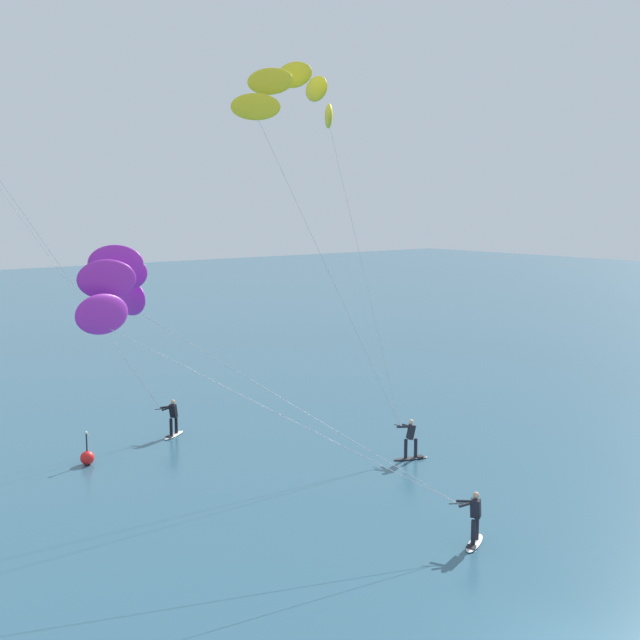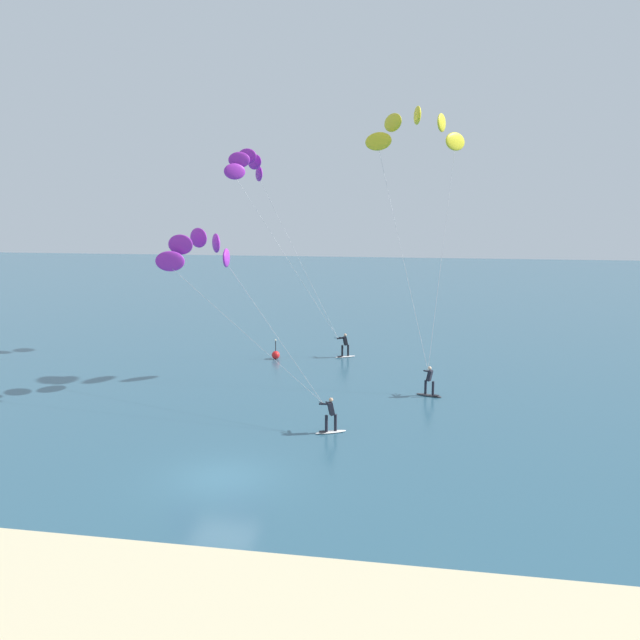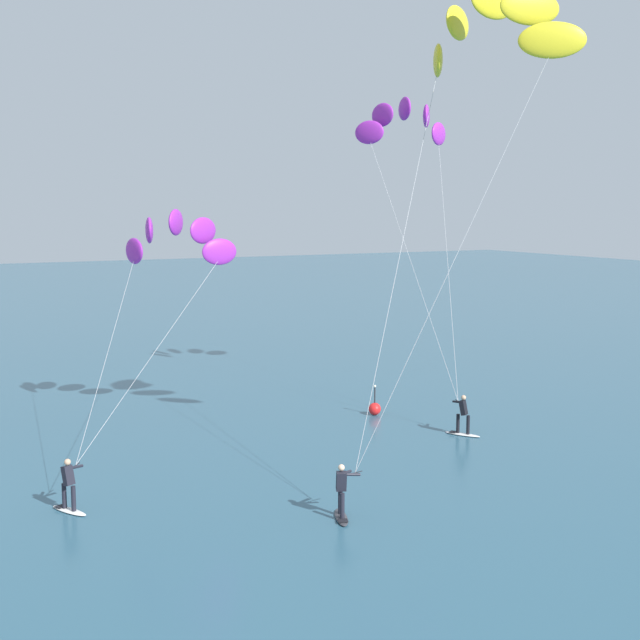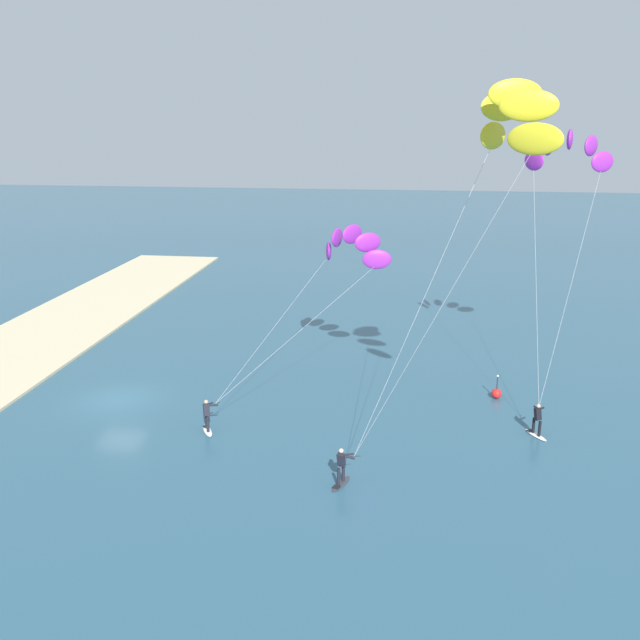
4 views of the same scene
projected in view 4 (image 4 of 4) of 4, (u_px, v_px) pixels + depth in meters
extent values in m
plane|color=#2D566B|center=(119.00, 400.00, 38.65)|extent=(240.00, 240.00, 0.00)
ellipsoid|color=white|center=(207.00, 430.00, 34.77)|extent=(1.50, 1.00, 0.08)
cube|color=black|center=(206.00, 426.00, 35.13)|extent=(0.38, 0.38, 0.02)
cylinder|color=black|center=(208.00, 424.00, 34.45)|extent=(0.14, 0.14, 0.78)
cylinder|color=black|center=(206.00, 421.00, 34.85)|extent=(0.14, 0.14, 0.78)
cube|color=black|center=(206.00, 410.00, 34.45)|extent=(0.42, 0.41, 0.63)
sphere|color=tan|center=(206.00, 402.00, 34.34)|extent=(0.20, 0.20, 0.20)
cylinder|color=black|center=(215.00, 404.00, 34.79)|extent=(0.46, 0.35, 0.03)
cylinder|color=black|center=(209.00, 404.00, 34.67)|extent=(0.60, 0.24, 0.15)
cylinder|color=black|center=(212.00, 405.00, 34.52)|extent=(0.39, 0.56, 0.15)
ellipsoid|color=purple|center=(377.00, 259.00, 38.78)|extent=(0.55, 1.64, 1.10)
ellipsoid|color=purple|center=(368.00, 242.00, 38.99)|extent=(1.10, 1.55, 1.10)
ellipsoid|color=purple|center=(352.00, 234.00, 39.68)|extent=(1.48, 1.22, 1.10)
ellipsoid|color=purple|center=(337.00, 238.00, 40.56)|extent=(1.64, 0.70, 1.10)
ellipsoid|color=purple|center=(329.00, 251.00, 41.26)|extent=(1.64, 0.55, 1.10)
cylinder|color=#B2B2B7|center=(300.00, 330.00, 36.83)|extent=(7.02, 7.54, 5.86)
cylinder|color=#B2B2B7|center=(277.00, 323.00, 38.07)|extent=(9.22, 4.57, 5.86)
ellipsoid|color=#333338|center=(341.00, 484.00, 29.72)|extent=(1.53, 0.88, 0.08)
cube|color=black|center=(336.00, 487.00, 29.36)|extent=(0.37, 0.37, 0.02)
cylinder|color=black|center=(343.00, 472.00, 29.78)|extent=(0.14, 0.14, 0.78)
cylinder|color=black|center=(339.00, 477.00, 29.41)|extent=(0.14, 0.14, 0.78)
cube|color=black|center=(341.00, 460.00, 29.41)|extent=(0.41, 0.40, 0.63)
sphere|color=beige|center=(341.00, 451.00, 29.29)|extent=(0.20, 0.20, 0.20)
cylinder|color=black|center=(354.00, 456.00, 29.40)|extent=(0.14, 0.55, 0.03)
cylinder|color=black|center=(347.00, 455.00, 29.48)|extent=(0.40, 0.55, 0.15)
cylinder|color=black|center=(348.00, 457.00, 29.27)|extent=(0.20, 0.61, 0.15)
ellipsoid|color=yellow|center=(535.00, 139.00, 23.87)|extent=(1.41, 1.89, 1.10)
ellipsoid|color=yellow|center=(529.00, 105.00, 24.40)|extent=(0.71, 2.08, 1.10)
ellipsoid|color=yellow|center=(515.00, 94.00, 25.71)|extent=(0.72, 2.08, 1.10)
ellipsoid|color=yellow|center=(502.00, 107.00, 27.26)|extent=(1.41, 1.89, 1.10)
ellipsoid|color=yellow|center=(493.00, 136.00, 28.40)|extent=(1.89, 1.41, 1.10)
cylinder|color=#B2B2B7|center=(435.00, 318.00, 26.68)|extent=(1.20, 6.15, 12.71)
cylinder|color=#B2B2B7|center=(422.00, 302.00, 28.94)|extent=(3.48, 5.22, 12.71)
ellipsoid|color=white|center=(536.00, 435.00, 34.27)|extent=(1.47, 1.08, 0.08)
cube|color=black|center=(530.00, 431.00, 34.62)|extent=(0.39, 0.39, 0.02)
cylinder|color=black|center=(540.00, 429.00, 33.96)|extent=(0.14, 0.14, 0.78)
cylinder|color=black|center=(534.00, 425.00, 34.35)|extent=(0.14, 0.14, 0.78)
cube|color=black|center=(538.00, 414.00, 33.96)|extent=(0.43, 0.42, 0.63)
sphere|color=tan|center=(539.00, 406.00, 33.84)|extent=(0.20, 0.20, 0.20)
cylinder|color=black|center=(539.00, 407.00, 34.41)|extent=(0.54, 0.16, 0.03)
cylinder|color=black|center=(536.00, 408.00, 34.20)|extent=(0.61, 0.18, 0.15)
cylinder|color=black|center=(541.00, 409.00, 34.12)|extent=(0.54, 0.42, 0.15)
ellipsoid|color=purple|center=(602.00, 162.00, 36.93)|extent=(1.07, 1.46, 1.10)
ellipsoid|color=purple|center=(591.00, 146.00, 36.92)|extent=(1.42, 1.15, 1.10)
ellipsoid|color=purple|center=(570.00, 139.00, 37.21)|extent=(1.55, 0.66, 1.10)
ellipsoid|color=purple|center=(548.00, 145.00, 37.68)|extent=(1.55, 0.56, 1.10)
ellipsoid|color=purple|center=(534.00, 160.00, 38.13)|extent=(1.46, 1.07, 1.10)
cylinder|color=#B2B2B7|center=(571.00, 283.00, 35.71)|extent=(6.46, 3.34, 11.18)
cylinder|color=#B2B2B7|center=(536.00, 280.00, 36.31)|extent=(7.26, 0.09, 11.18)
sphere|color=red|center=(496.00, 393.00, 38.80)|extent=(0.56, 0.56, 0.56)
cylinder|color=#262628|center=(497.00, 383.00, 38.63)|extent=(0.06, 0.06, 0.70)
sphere|color=#F2F2CC|center=(498.00, 376.00, 38.51)|extent=(0.12, 0.12, 0.12)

